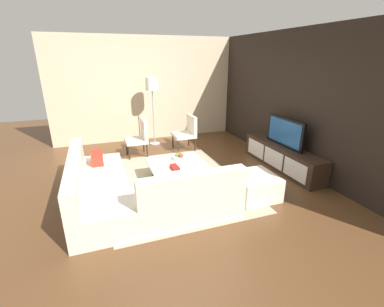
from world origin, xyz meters
The scene contains 14 objects.
ground_plane centered at (0.00, 0.00, 0.00)m, with size 14.00×14.00×0.00m, color brown.
feature_wall_back centered at (0.00, 2.70, 1.40)m, with size 6.40×0.12×2.80m, color black.
side_wall_left centered at (-3.20, 0.20, 1.40)m, with size 0.12×5.20×2.80m, color beige.
area_rug centered at (-0.10, 0.00, 0.01)m, with size 3.14×2.42×0.01m, color tan.
media_console centered at (0.00, 2.40, 0.25)m, with size 2.17×0.45×0.50m.
television centered at (0.00, 2.40, 0.80)m, with size 1.08×0.06×0.59m.
sectional_couch centered at (0.52, -0.86, 0.28)m, with size 2.40×2.40×0.81m.
coffee_table centered at (-0.10, 0.10, 0.20)m, with size 1.02×1.04×0.38m.
accent_chair_near centered at (-1.81, -0.31, 0.49)m, with size 0.53×0.50×0.87m.
floor_lamp centered at (-2.58, 0.19, 1.50)m, with size 0.32×0.32×1.77m.
ottoman centered at (0.89, 1.15, 0.20)m, with size 0.70×0.70×0.40m, color beige.
fruit_bowl centered at (-0.28, 0.20, 0.44)m, with size 0.28×0.28×0.14m.
accent_chair_far centered at (-1.88, 0.91, 0.49)m, with size 0.57×0.52×0.87m.
book_stack centered at (0.12, -0.02, 0.41)m, with size 0.21×0.15×0.06m.
Camera 1 is at (4.32, -1.21, 2.26)m, focal length 24.82 mm.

